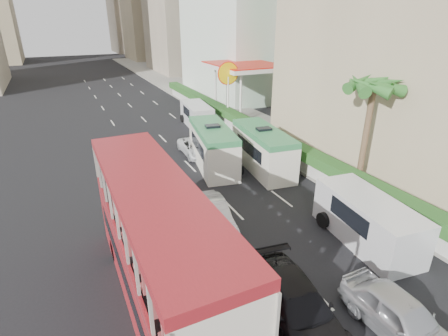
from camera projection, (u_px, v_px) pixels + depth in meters
ground_plane at (293, 260)px, 15.64m from camera, size 200.00×200.00×0.00m
double_decker_bus at (158, 249)px, 12.25m from camera, size 2.50×11.00×5.06m
car_silver_lane_a at (212, 228)px, 17.94m from camera, size 2.08×4.65×1.48m
car_silver_lane_b at (397, 334)px, 11.99m from camera, size 1.85×4.46×1.51m
car_black at (295, 322)px, 12.46m from camera, size 2.84×5.46×1.51m
van_asset at (196, 154)px, 27.55m from camera, size 2.10×4.29×1.17m
minibus_near at (213, 147)px, 24.85m from camera, size 3.40×6.92×2.94m
minibus_far at (263, 150)px, 24.43m from camera, size 2.94×6.71×2.88m
panel_van_near at (367, 220)px, 16.57m from camera, size 2.90×5.83×2.24m
panel_van_far at (197, 115)px, 34.60m from camera, size 2.62×5.43×2.09m
sidewalk at (227, 111)px, 39.84m from camera, size 6.00×120.00×0.18m
kerb_wall at (255, 137)px, 29.40m from camera, size 0.30×44.00×1.00m
hedge at (255, 127)px, 29.06m from camera, size 1.10×44.00×0.70m
palm_tree at (365, 138)px, 20.69m from camera, size 0.36×0.36×6.40m
shell_station at (244, 90)px, 37.52m from camera, size 6.50×8.00×5.50m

